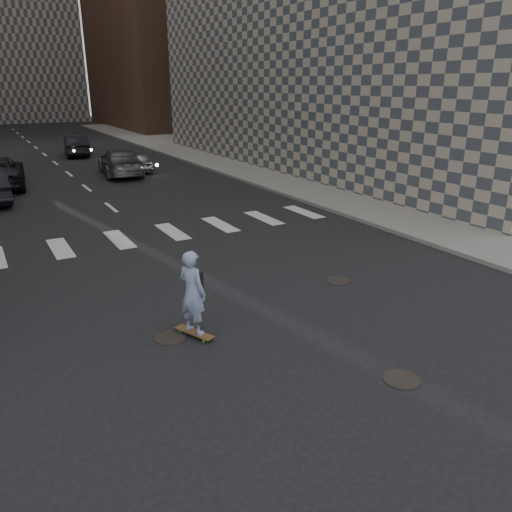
{
  "coord_description": "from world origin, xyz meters",
  "views": [
    {
      "loc": [
        -5.21,
        -8.17,
        5.3
      ],
      "look_at": [
        0.49,
        1.78,
        1.3
      ],
      "focal_mm": 35.0,
      "sensor_mm": 36.0,
      "label": 1
    }
  ],
  "objects_px": {
    "traffic_car_d": "(136,161)",
    "traffic_car_e": "(76,146)",
    "skateboarder": "(192,293)",
    "traffic_car_b": "(120,162)"
  },
  "relations": [
    {
      "from": "skateboarder",
      "to": "traffic_car_e",
      "type": "distance_m",
      "value": 31.18
    },
    {
      "from": "traffic_car_d",
      "to": "traffic_car_e",
      "type": "distance_m",
      "value": 9.35
    },
    {
      "from": "skateboarder",
      "to": "traffic_car_b",
      "type": "height_order",
      "value": "skateboarder"
    },
    {
      "from": "traffic_car_d",
      "to": "traffic_car_b",
      "type": "bearing_deg",
      "value": 38.95
    },
    {
      "from": "skateboarder",
      "to": "traffic_car_d",
      "type": "distance_m",
      "value": 22.47
    },
    {
      "from": "traffic_car_d",
      "to": "traffic_car_e",
      "type": "relative_size",
      "value": 0.81
    },
    {
      "from": "skateboarder",
      "to": "traffic_car_b",
      "type": "bearing_deg",
      "value": 55.07
    },
    {
      "from": "traffic_car_d",
      "to": "traffic_car_e",
      "type": "xyz_separation_m",
      "value": [
        -1.82,
        9.17,
        0.12
      ]
    },
    {
      "from": "traffic_car_b",
      "to": "traffic_car_d",
      "type": "height_order",
      "value": "traffic_car_b"
    },
    {
      "from": "skateboarder",
      "to": "traffic_car_e",
      "type": "xyz_separation_m",
      "value": [
        3.58,
        30.98,
        -0.28
      ]
    }
  ]
}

